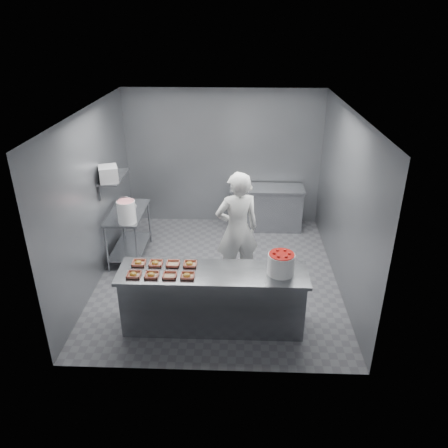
{
  "coord_description": "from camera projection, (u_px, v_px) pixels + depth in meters",
  "views": [
    {
      "loc": [
        0.35,
        -6.41,
        4.04
      ],
      "look_at": [
        0.11,
        -0.2,
        1.07
      ],
      "focal_mm": 35.0,
      "sensor_mm": 36.0,
      "label": 1
    }
  ],
  "objects": [
    {
      "name": "wall_left",
      "position": [
        93.0,
        198.0,
        7.0
      ],
      "size": [
        0.04,
        4.5,
        2.8
      ],
      "primitive_type": "cube",
      "color": "slate",
      "rests_on": "ground"
    },
    {
      "name": "glaze_bucket",
      "position": [
        126.0,
        211.0,
        7.26
      ],
      "size": [
        0.32,
        0.3,
        0.47
      ],
      "color": "white",
      "rests_on": "prep_table"
    },
    {
      "name": "wall_right",
      "position": [
        344.0,
        202.0,
        6.86
      ],
      "size": [
        0.04,
        4.5,
        2.8
      ],
      "primitive_type": "cube",
      "color": "slate",
      "rests_on": "ground"
    },
    {
      "name": "wall_shelf",
      "position": [
        113.0,
        177.0,
        7.47
      ],
      "size": [
        0.35,
        0.9,
        0.03
      ],
      "primitive_type": "cube",
      "color": "slate",
      "rests_on": "wall_left"
    },
    {
      "name": "service_counter",
      "position": [
        213.0,
        299.0,
        6.12
      ],
      "size": [
        2.6,
        0.7,
        0.9
      ],
      "color": "slate",
      "rests_on": "ground"
    },
    {
      "name": "bucket_lid",
      "position": [
        127.0,
        207.0,
        7.92
      ],
      "size": [
        0.39,
        0.39,
        0.03
      ],
      "primitive_type": "cylinder",
      "rotation": [
        0.0,
        0.0,
        0.17
      ],
      "color": "white",
      "rests_on": "prep_table"
    },
    {
      "name": "tray_1",
      "position": [
        152.0,
        275.0,
        5.81
      ],
      "size": [
        0.19,
        0.18,
        0.06
      ],
      "color": "tan",
      "rests_on": "service_counter"
    },
    {
      "name": "worker",
      "position": [
        237.0,
        230.0,
        6.94
      ],
      "size": [
        0.81,
        0.65,
        1.93
      ],
      "primitive_type": "imported",
      "rotation": [
        0.0,
        0.0,
        3.43
      ],
      "color": "silver",
      "rests_on": "ground"
    },
    {
      "name": "tray_4",
      "position": [
        139.0,
        263.0,
        6.09
      ],
      "size": [
        0.19,
        0.18,
        0.06
      ],
      "color": "tan",
      "rests_on": "service_counter"
    },
    {
      "name": "back_counter",
      "position": [
        266.0,
        208.0,
        9.02
      ],
      "size": [
        1.5,
        0.6,
        0.9
      ],
      "color": "slate",
      "rests_on": "ground"
    },
    {
      "name": "floor",
      "position": [
        218.0,
        275.0,
        7.53
      ],
      "size": [
        4.5,
        4.5,
        0.0
      ],
      "primitive_type": "plane",
      "color": "#4C4C51",
      "rests_on": "ground"
    },
    {
      "name": "paper_stack",
      "position": [
        244.0,
        186.0,
        8.84
      ],
      "size": [
        0.33,
        0.26,
        0.04
      ],
      "primitive_type": "cube",
      "rotation": [
        0.0,
        0.0,
        0.12
      ],
      "color": "silver",
      "rests_on": "back_counter"
    },
    {
      "name": "strawberry_tub",
      "position": [
        281.0,
        263.0,
        5.82
      ],
      "size": [
        0.36,
        0.36,
        0.3
      ],
      "color": "white",
      "rests_on": "service_counter"
    },
    {
      "name": "wall_back",
      "position": [
        223.0,
        158.0,
        8.96
      ],
      "size": [
        4.0,
        0.04,
        2.8
      ],
      "primitive_type": "cube",
      "color": "slate",
      "rests_on": "ground"
    },
    {
      "name": "tray_7",
      "position": [
        190.0,
        264.0,
        6.07
      ],
      "size": [
        0.19,
        0.18,
        0.06
      ],
      "color": "tan",
      "rests_on": "service_counter"
    },
    {
      "name": "ceiling",
      "position": [
        217.0,
        111.0,
        6.33
      ],
      "size": [
        4.5,
        4.5,
        0.0
      ],
      "primitive_type": "plane",
      "rotation": [
        3.14,
        0.0,
        0.0
      ],
      "color": "white",
      "rests_on": "wall_back"
    },
    {
      "name": "prep_table",
      "position": [
        129.0,
        227.0,
        7.88
      ],
      "size": [
        0.6,
        1.2,
        0.9
      ],
      "color": "slate",
      "rests_on": "ground"
    },
    {
      "name": "appliance",
      "position": [
        108.0,
        174.0,
        7.17
      ],
      "size": [
        0.39,
        0.42,
        0.25
      ],
      "primitive_type": "cube",
      "rotation": [
        0.0,
        0.0,
        0.35
      ],
      "color": "gray",
      "rests_on": "wall_shelf"
    },
    {
      "name": "tray_6",
      "position": [
        173.0,
        264.0,
        6.08
      ],
      "size": [
        0.19,
        0.18,
        0.04
      ],
      "color": "tan",
      "rests_on": "service_counter"
    },
    {
      "name": "tray_5",
      "position": [
        156.0,
        263.0,
        6.08
      ],
      "size": [
        0.19,
        0.18,
        0.06
      ],
      "color": "tan",
      "rests_on": "service_counter"
    },
    {
      "name": "rag",
      "position": [
        129.0,
        202.0,
        8.14
      ],
      "size": [
        0.14,
        0.12,
        0.02
      ],
      "primitive_type": "cube",
      "rotation": [
        0.0,
        0.0,
        -0.05
      ],
      "color": "#CCB28C",
      "rests_on": "prep_table"
    },
    {
      "name": "tray_0",
      "position": [
        134.0,
        275.0,
        5.82
      ],
      "size": [
        0.19,
        0.18,
        0.06
      ],
      "color": "tan",
      "rests_on": "service_counter"
    },
    {
      "name": "tray_2",
      "position": [
        170.0,
        275.0,
        5.8
      ],
      "size": [
        0.19,
        0.18,
        0.04
      ],
      "color": "tan",
      "rests_on": "service_counter"
    },
    {
      "name": "tray_3",
      "position": [
        187.0,
        276.0,
        5.79
      ],
      "size": [
        0.19,
        0.18,
        0.06
      ],
      "color": "tan",
      "rests_on": "service_counter"
    }
  ]
}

